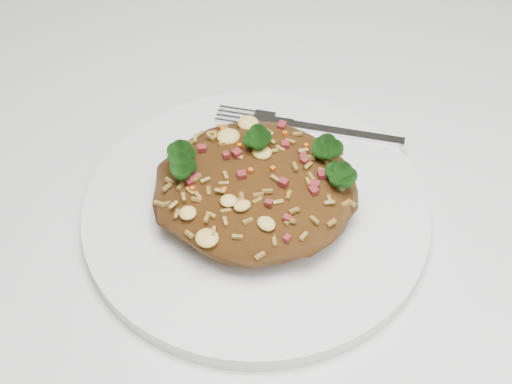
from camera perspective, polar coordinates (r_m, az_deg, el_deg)
dining_table at (r=0.65m, az=-0.03°, el=-5.31°), size 1.20×0.80×0.75m
plate at (r=0.56m, az=0.00°, el=-1.50°), size 0.27×0.27×0.01m
fried_rice at (r=0.53m, az=0.01°, el=0.91°), size 0.15×0.14×0.06m
fork at (r=0.61m, az=5.00°, el=5.08°), size 0.16×0.05×0.00m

